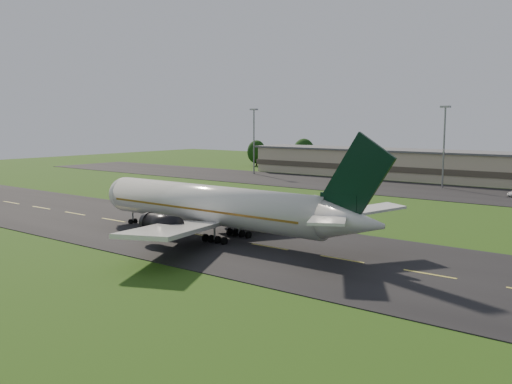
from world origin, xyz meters
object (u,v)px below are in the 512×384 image
Objects in this scene: airliner at (216,206)px; terminal at (470,168)px; service_vehicle_b at (347,180)px; service_vehicle_a at (338,181)px; light_mast_centre at (444,137)px; light_mast_west at (254,133)px.

terminal is (5.02, 96.19, -0.67)m from airliner.
service_vehicle_b is at bearing 105.52° from airliner.
airliner is 73.82m from service_vehicle_a.
service_vehicle_a is at bearing -159.22° from light_mast_centre.
light_mast_centre is at bearing 0.00° from light_mast_west.
service_vehicle_b is at bearing -7.98° from light_mast_west.
airliner is 77.83m from service_vehicle_b.
light_mast_west reaches higher than airliner.
terminal is at bearing -37.60° from service_vehicle_b.
terminal is 18.45m from light_mast_centre.
light_mast_centre is at bearing 87.61° from airliner.
light_mast_west is 38.57m from service_vehicle_a.
terminal is 31.98× the size of service_vehicle_b.
terminal is at bearing 87.22° from airliner.
light_mast_centre reaches higher than terminal.
light_mast_centre is 28.79m from service_vehicle_a.
service_vehicle_a is (35.49, -9.30, -11.91)m from light_mast_west.
light_mast_west is 4.76× the size of service_vehicle_a.
service_vehicle_b is (35.86, -5.03, -11.89)m from light_mast_west.
terminal is 36.48m from service_vehicle_a.
terminal is at bearing 85.05° from light_mast_centre.
service_vehicle_a is at bearing -172.19° from service_vehicle_b.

